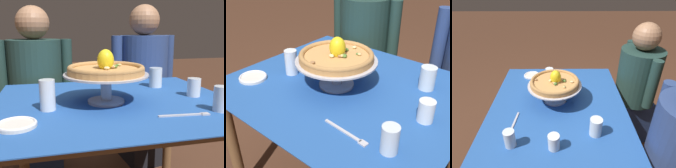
{
  "view_description": "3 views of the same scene",
  "coord_description": "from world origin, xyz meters",
  "views": [
    {
      "loc": [
        -0.29,
        -1.14,
        1.05
      ],
      "look_at": [
        -0.0,
        0.05,
        0.78
      ],
      "focal_mm": 41.54,
      "sensor_mm": 36.0,
      "label": 1
    },
    {
      "loc": [
        0.7,
        -0.91,
        1.38
      ],
      "look_at": [
        -0.03,
        -0.04,
        0.73
      ],
      "focal_mm": 44.05,
      "sensor_mm": 36.0,
      "label": 2
    },
    {
      "loc": [
        1.14,
        0.03,
        1.57
      ],
      "look_at": [
        -0.1,
        0.04,
        0.82
      ],
      "focal_mm": 31.5,
      "sensor_mm": 36.0,
      "label": 3
    }
  ],
  "objects": [
    {
      "name": "water_glass_back_right",
      "position": [
        0.3,
        0.23,
        0.76
      ],
      "size": [
        0.07,
        0.07,
        0.11
      ],
      "color": "silver",
      "rests_on": "dining_table"
    },
    {
      "name": "pizza",
      "position": [
        -0.05,
        -0.02,
        0.87
      ],
      "size": [
        0.35,
        0.35,
        0.11
      ],
      "color": "tan",
      "rests_on": "pizza_stand"
    },
    {
      "name": "water_glass_front_right",
      "position": [
        0.38,
        -0.26,
        0.76
      ],
      "size": [
        0.06,
        0.06,
        0.1
      ],
      "color": "silver",
      "rests_on": "dining_table"
    },
    {
      "name": "dining_table",
      "position": [
        0.0,
        0.0,
        0.61
      ],
      "size": [
        1.11,
        0.95,
        0.71
      ],
      "color": "brown",
      "rests_on": "ground"
    },
    {
      "name": "diner_right",
      "position": [
        0.39,
        0.69,
        0.6
      ],
      "size": [
        0.51,
        0.4,
        1.22
      ],
      "color": "black",
      "rests_on": "ground"
    },
    {
      "name": "water_glass_side_left",
      "position": [
        -0.31,
        -0.08,
        0.77
      ],
      "size": [
        0.06,
        0.06,
        0.13
      ],
      "color": "white",
      "rests_on": "dining_table"
    },
    {
      "name": "diner_left",
      "position": [
        -0.39,
        0.71,
        0.59
      ],
      "size": [
        0.52,
        0.41,
        1.19
      ],
      "color": "navy",
      "rests_on": "ground"
    },
    {
      "name": "dinner_fork",
      "position": [
        0.22,
        -0.28,
        0.72
      ],
      "size": [
        0.21,
        0.04,
        0.01
      ],
      "color": "#B7B7C1",
      "rests_on": "dining_table"
    },
    {
      "name": "side_plate",
      "position": [
        -0.42,
        -0.24,
        0.72
      ],
      "size": [
        0.14,
        0.14,
        0.02
      ],
      "color": "silver",
      "rests_on": "dining_table"
    },
    {
      "name": "ground_plane",
      "position": [
        0.0,
        0.0,
        0.0
      ],
      "size": [
        14.0,
        14.0,
        0.0
      ],
      "primitive_type": "plane",
      "color": "#4C2D1E"
    },
    {
      "name": "pizza_stand",
      "position": [
        -0.05,
        -0.02,
        0.81
      ],
      "size": [
        0.38,
        0.38,
        0.13
      ],
      "color": "#B7B7C1",
      "rests_on": "dining_table"
    },
    {
      "name": "water_glass_side_right",
      "position": [
        0.4,
        -0.01,
        0.75
      ],
      "size": [
        0.07,
        0.07,
        0.09
      ],
      "color": "white",
      "rests_on": "dining_table"
    }
  ]
}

